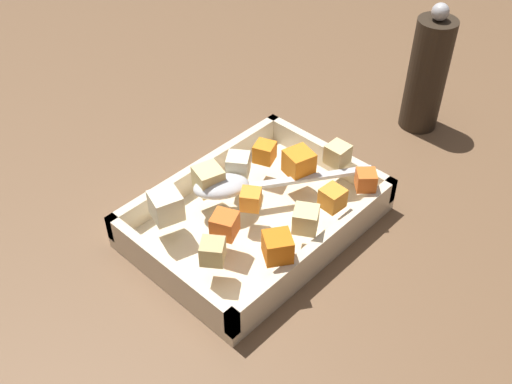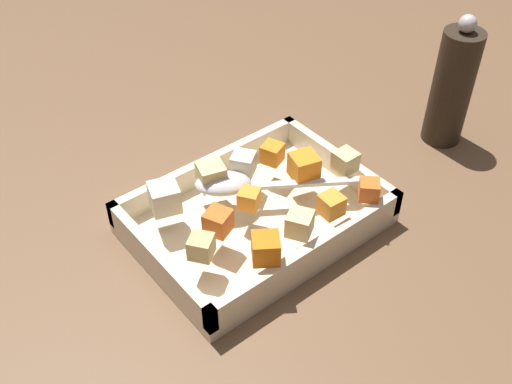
# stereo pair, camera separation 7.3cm
# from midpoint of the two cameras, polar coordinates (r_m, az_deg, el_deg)

# --- Properties ---
(ground_plane) EXTENTS (4.00, 4.00, 0.00)m
(ground_plane) POSITION_cam_midpoint_polar(r_m,az_deg,el_deg) (0.78, -1.74, -3.08)
(ground_plane) COLOR brown
(baking_dish) EXTENTS (0.29, 0.21, 0.05)m
(baking_dish) POSITION_cam_midpoint_polar(r_m,az_deg,el_deg) (0.76, -2.75, -2.57)
(baking_dish) COLOR beige
(baking_dish) RESTS_ON ground_plane
(carrot_chunk_near_left) EXTENTS (0.03, 0.03, 0.02)m
(carrot_chunk_near_left) POSITION_cam_midpoint_polar(r_m,az_deg,el_deg) (0.75, 7.46, 0.99)
(carrot_chunk_near_left) COLOR orange
(carrot_chunk_near_left) RESTS_ON baking_dish
(carrot_chunk_corner_nw) EXTENTS (0.04, 0.04, 0.03)m
(carrot_chunk_corner_nw) POSITION_cam_midpoint_polar(r_m,az_deg,el_deg) (0.77, 1.12, 2.72)
(carrot_chunk_corner_nw) COLOR orange
(carrot_chunk_corner_nw) RESTS_ON baking_dish
(carrot_chunk_under_handle) EXTENTS (0.03, 0.03, 0.03)m
(carrot_chunk_under_handle) POSITION_cam_midpoint_polar(r_m,az_deg,el_deg) (0.79, -1.86, 3.62)
(carrot_chunk_under_handle) COLOR orange
(carrot_chunk_under_handle) RESTS_ON baking_dish
(carrot_chunk_far_right) EXTENTS (0.03, 0.03, 0.02)m
(carrot_chunk_far_right) POSITION_cam_midpoint_polar(r_m,az_deg,el_deg) (0.72, -3.27, -0.90)
(carrot_chunk_far_right) COLOR orange
(carrot_chunk_far_right) RESTS_ON baking_dish
(carrot_chunk_corner_ne) EXTENTS (0.03, 0.03, 0.03)m
(carrot_chunk_corner_ne) POSITION_cam_midpoint_polar(r_m,az_deg,el_deg) (0.72, 4.27, -0.69)
(carrot_chunk_corner_ne) COLOR orange
(carrot_chunk_corner_ne) RESTS_ON baking_dish
(carrot_chunk_front_center) EXTENTS (0.04, 0.04, 0.03)m
(carrot_chunk_front_center) POSITION_cam_midpoint_polar(r_m,az_deg,el_deg) (0.69, -5.98, -3.19)
(carrot_chunk_front_center) COLOR orange
(carrot_chunk_front_center) RESTS_ON baking_dish
(carrot_chunk_near_right) EXTENTS (0.04, 0.04, 0.03)m
(carrot_chunk_near_right) POSITION_cam_midpoint_polar(r_m,az_deg,el_deg) (0.66, -1.16, -5.27)
(carrot_chunk_near_right) COLOR orange
(carrot_chunk_near_right) RESTS_ON baking_dish
(potato_chunk_mid_right) EXTENTS (0.04, 0.04, 0.03)m
(potato_chunk_mid_right) POSITION_cam_midpoint_polar(r_m,az_deg,el_deg) (0.72, -11.28, -1.38)
(potato_chunk_mid_right) COLOR beige
(potato_chunk_mid_right) RESTS_ON baking_dish
(potato_chunk_rim_edge) EXTENTS (0.03, 0.03, 0.03)m
(potato_chunk_rim_edge) POSITION_cam_midpoint_polar(r_m,az_deg,el_deg) (0.79, 4.98, 3.41)
(potato_chunk_rim_edge) COLOR #E0CC89
(potato_chunk_rim_edge) RESTS_ON baking_dish
(potato_chunk_corner_se) EXTENTS (0.04, 0.04, 0.03)m
(potato_chunk_corner_se) POSITION_cam_midpoint_polar(r_m,az_deg,el_deg) (0.69, 1.64, -2.69)
(potato_chunk_corner_se) COLOR #E0CC89
(potato_chunk_corner_se) RESTS_ON baking_dish
(potato_chunk_mid_left) EXTENTS (0.04, 0.04, 0.03)m
(potato_chunk_mid_left) POSITION_cam_midpoint_polar(r_m,az_deg,el_deg) (0.75, -7.24, 1.05)
(potato_chunk_mid_left) COLOR #E0CC89
(potato_chunk_mid_left) RESTS_ON baking_dish
(potato_chunk_corner_sw) EXTENTS (0.04, 0.04, 0.03)m
(potato_chunk_corner_sw) POSITION_cam_midpoint_polar(r_m,az_deg,el_deg) (0.67, -7.23, -5.66)
(potato_chunk_corner_sw) COLOR tan
(potato_chunk_corner_sw) RESTS_ON baking_dish
(potato_chunk_heap_side) EXTENTS (0.04, 0.04, 0.03)m
(potato_chunk_heap_side) POSITION_cam_midpoint_polar(r_m,az_deg,el_deg) (0.77, -4.41, 2.41)
(potato_chunk_heap_side) COLOR beige
(potato_chunk_heap_side) RESTS_ON baking_dish
(serving_spoon) EXTENTS (0.21, 0.15, 0.02)m
(serving_spoon) POSITION_cam_midpoint_polar(r_m,az_deg,el_deg) (0.75, -5.03, 0.51)
(serving_spoon) COLOR silver
(serving_spoon) RESTS_ON baking_dish
(pepper_mill) EXTENTS (0.06, 0.06, 0.19)m
(pepper_mill) POSITION_cam_midpoint_polar(r_m,az_deg,el_deg) (0.92, 13.44, 10.56)
(pepper_mill) COLOR #2D2319
(pepper_mill) RESTS_ON ground_plane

